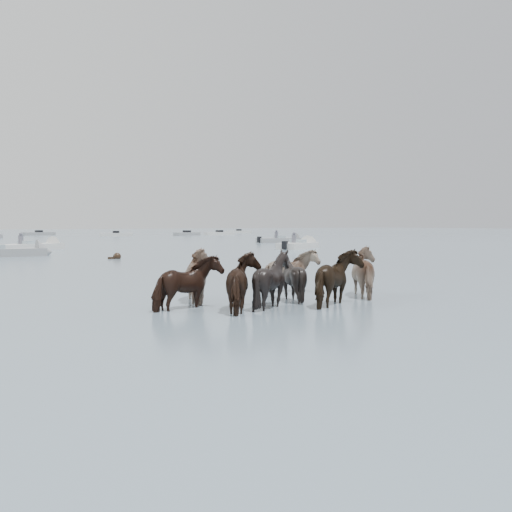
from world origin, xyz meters
TOP-DOWN VIEW (x-y plane):
  - ground at (0.00, 0.00)m, footprint 400.00×400.00m
  - pony_herd at (2.03, -0.32)m, footprint 6.84×4.09m
  - swimming_pony at (3.92, 18.86)m, footprint 0.72×0.44m
  - motorboat_b at (-0.72, 24.40)m, footprint 6.00×1.65m
  - motorboat_c at (2.06, 32.35)m, footprint 6.07×4.39m
  - motorboat_d at (20.67, 24.34)m, footprint 5.05×3.67m
  - motorboat_e at (27.45, 36.56)m, footprint 5.48×1.84m

SIDE VIEW (x-z plane):
  - ground at x=0.00m, z-range 0.00..0.00m
  - swimming_pony at x=3.92m, z-range -0.12..0.32m
  - motorboat_c at x=2.06m, z-range -0.74..1.18m
  - motorboat_b at x=-0.72m, z-range -0.74..1.18m
  - motorboat_e at x=27.45m, z-range -0.73..1.19m
  - motorboat_d at x=20.67m, z-range -0.73..1.19m
  - pony_herd at x=2.03m, z-range -0.24..1.32m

